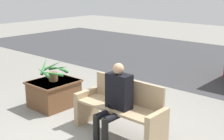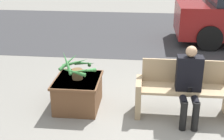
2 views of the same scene
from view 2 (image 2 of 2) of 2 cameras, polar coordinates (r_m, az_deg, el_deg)
ground_plane at (r=5.01m, az=10.45°, el=-9.61°), size 30.00×30.00×0.00m
road_surface at (r=10.53m, az=8.42°, el=7.16°), size 20.00×6.00×0.01m
bench at (r=5.16m, az=13.02°, el=-3.66°), size 1.54×0.51×0.87m
person_seated at (r=4.91m, az=13.94°, el=-1.98°), size 0.39×0.58×1.20m
planter_box at (r=5.33m, az=-6.23°, el=-3.99°), size 0.76×0.88×0.52m
potted_plant at (r=5.17m, az=-6.36°, el=0.40°), size 0.64×0.65×0.48m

